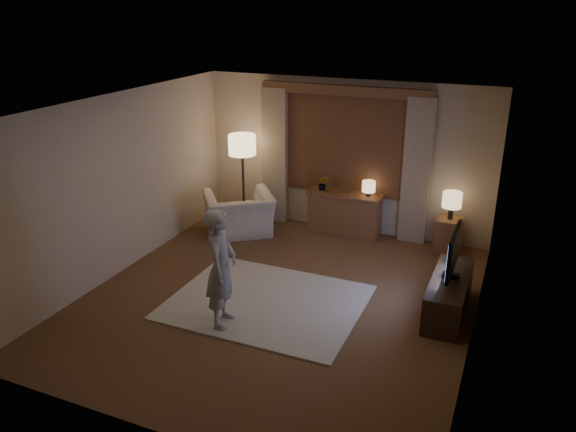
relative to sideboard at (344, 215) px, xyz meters
The scene contains 13 objects.
room 2.23m from the sideboard, 93.26° to the right, with size 5.04×5.54×2.64m.
rug 2.70m from the sideboard, 94.67° to the right, with size 2.50×2.00×0.02m, color beige.
sideboard is the anchor object (origin of this frame).
picture_frame 0.45m from the sideboard, behind, with size 0.16×0.02×0.20m, color brown.
plant 0.64m from the sideboard, behind, with size 0.17×0.13×0.30m, color #999999.
table_lamp_sideboard 0.68m from the sideboard, ahead, with size 0.22×0.22×0.30m.
floor_lamp 2.08m from the sideboard, behind, with size 0.47×0.47×1.63m.
armchair 1.80m from the sideboard, 157.06° to the right, with size 1.11×0.97×0.72m, color beige.
side_table 1.75m from the sideboard, ahead, with size 0.40×0.40×0.56m, color brown.
table_lamp_side 1.83m from the sideboard, ahead, with size 0.30×0.30×0.44m.
tv_stand 2.84m from the sideboard, 44.20° to the right, with size 0.45×1.40×0.50m, color black.
tv 2.88m from the sideboard, 44.22° to the right, with size 0.22×0.88×0.64m.
person 3.42m from the sideboard, 98.27° to the right, with size 0.55×0.36×1.51m, color #9C9690.
Camera 1 is at (2.74, -6.11, 3.79)m, focal length 35.00 mm.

